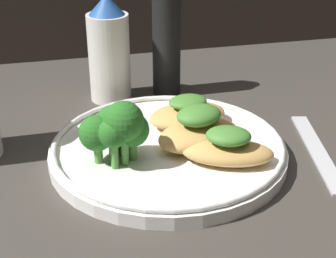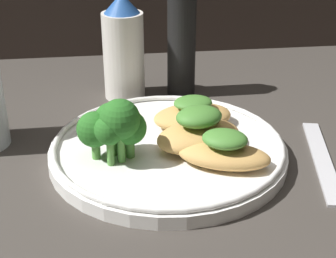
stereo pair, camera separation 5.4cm
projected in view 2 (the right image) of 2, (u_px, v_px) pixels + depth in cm
name	position (u px, v px, depth cm)	size (l,w,h in cm)	color
ground_plane	(168.00, 161.00, 55.54)	(180.00, 180.00, 1.00)	#3D3833
plate	(168.00, 149.00, 54.86)	(25.20, 25.20, 2.00)	white
grilled_meat_front	(224.00, 152.00, 50.41)	(10.13, 7.26, 3.77)	tan
grilled_meat_middle	(199.00, 132.00, 53.52)	(10.50, 8.36, 4.58)	tan
grilled_meat_back	(193.00, 115.00, 58.31)	(9.78, 7.09, 3.49)	tan
broccoli_bunch	(114.00, 125.00, 50.64)	(6.99, 5.26, 6.73)	#569942
sauce_bottle	(123.00, 49.00, 66.98)	(5.38, 5.38, 13.90)	white
pepper_grinder	(182.00, 42.00, 67.55)	(3.74, 3.74, 15.91)	black
fork	(322.00, 159.00, 54.42)	(5.51, 16.88, 0.60)	silver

